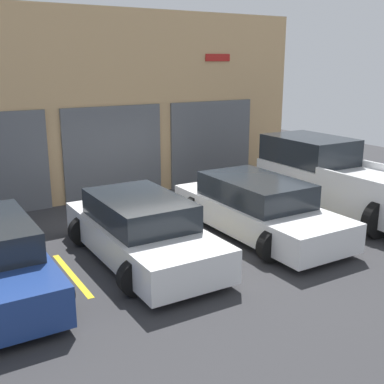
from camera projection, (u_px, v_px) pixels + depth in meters
The scene contains 9 objects.
ground_plane at pixel (169, 225), 11.94m from camera, with size 28.00×28.00×0.00m, color #2D2D30.
shophouse_building at pixel (114, 108), 13.96m from camera, with size 12.34×0.68×5.36m.
pickup_truck at pixel (338, 179), 12.87m from camera, with size 2.49×5.28×1.86m.
sedan_white at pixel (257, 208), 11.22m from camera, with size 2.25×4.72×1.31m.
sedan_side at pixel (141, 230), 9.74m from camera, with size 2.19×4.40×1.31m.
parking_stripe_left at pixel (72, 275), 9.13m from camera, with size 0.12×2.20×0.01m, color gold.
parking_stripe_centre at pixel (204, 245), 10.61m from camera, with size 0.12×2.20×0.01m, color gold.
parking_stripe_right at pixel (303, 222), 12.09m from camera, with size 0.12×2.20×0.01m, color gold.
parking_stripe_far_right at pixel (381, 205), 13.57m from camera, with size 0.12×2.20×0.01m, color gold.
Camera 1 is at (-5.34, -9.98, 3.92)m, focal length 45.00 mm.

